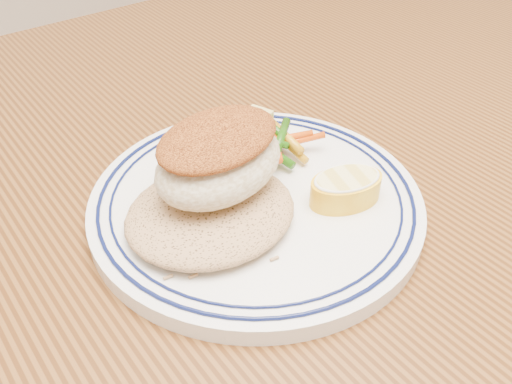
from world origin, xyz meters
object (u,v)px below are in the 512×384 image
(fish_fillet, at_px, (219,157))
(lemon_wedge, at_px, (346,187))
(plate, at_px, (256,202))
(dining_table, at_px, (245,250))
(rice_pilaf, at_px, (210,209))
(vegetable_pile, at_px, (253,140))

(fish_fillet, relative_size, lemon_wedge, 1.84)
(lemon_wedge, bearing_deg, plate, 139.49)
(lemon_wedge, bearing_deg, dining_table, 108.94)
(plate, distance_m, rice_pilaf, 0.05)
(plate, distance_m, lemon_wedge, 0.08)
(rice_pilaf, distance_m, lemon_wedge, 0.11)
(fish_fillet, bearing_deg, plate, -14.32)
(plate, relative_size, lemon_wedge, 3.97)
(dining_table, distance_m, rice_pilaf, 0.15)
(fish_fillet, bearing_deg, vegetable_pile, 34.55)
(dining_table, bearing_deg, lemon_wedge, -71.06)
(rice_pilaf, bearing_deg, lemon_wedge, -22.76)
(fish_fillet, distance_m, vegetable_pile, 0.09)
(dining_table, xyz_separation_m, lemon_wedge, (0.03, -0.10, 0.13))
(rice_pilaf, relative_size, vegetable_pile, 1.32)
(rice_pilaf, distance_m, vegetable_pile, 0.10)
(rice_pilaf, bearing_deg, vegetable_pile, 34.46)
(dining_table, bearing_deg, plate, -114.99)
(rice_pilaf, relative_size, lemon_wedge, 1.96)
(plate, height_order, fish_fillet, fish_fillet)
(plate, distance_m, vegetable_pile, 0.07)
(vegetable_pile, xyz_separation_m, lemon_wedge, (0.02, -0.10, -0.00))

